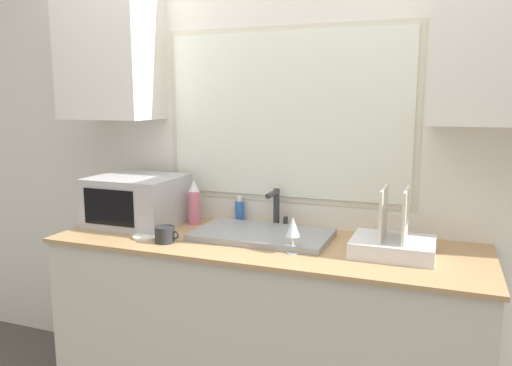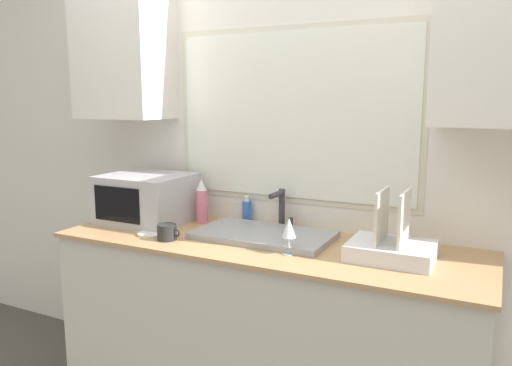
{
  "view_description": "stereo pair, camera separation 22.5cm",
  "coord_description": "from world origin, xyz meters",
  "px_view_note": "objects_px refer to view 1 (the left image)",
  "views": [
    {
      "loc": [
        0.77,
        -1.8,
        1.55
      ],
      "look_at": [
        -0.03,
        0.29,
        1.17
      ],
      "focal_mm": 35.0,
      "sensor_mm": 36.0,
      "label": 1
    },
    {
      "loc": [
        0.98,
        -1.71,
        1.55
      ],
      "look_at": [
        -0.03,
        0.29,
        1.17
      ],
      "focal_mm": 35.0,
      "sensor_mm": 36.0,
      "label": 2
    }
  ],
  "objects_px": {
    "faucet": "(276,205)",
    "soap_bottle": "(240,211)",
    "microwave": "(137,200)",
    "dish_rack": "(393,242)",
    "mug_near_sink": "(165,235)",
    "spray_bottle": "(194,203)",
    "wine_glass": "(293,228)"
  },
  "relations": [
    {
      "from": "faucet",
      "to": "dish_rack",
      "type": "distance_m",
      "value": 0.66
    },
    {
      "from": "mug_near_sink",
      "to": "wine_glass",
      "type": "relative_size",
      "value": 0.76
    },
    {
      "from": "microwave",
      "to": "dish_rack",
      "type": "relative_size",
      "value": 1.3
    },
    {
      "from": "soap_bottle",
      "to": "wine_glass",
      "type": "distance_m",
      "value": 0.6
    },
    {
      "from": "soap_bottle",
      "to": "wine_glass",
      "type": "bearing_deg",
      "value": -44.7
    },
    {
      "from": "dish_rack",
      "to": "spray_bottle",
      "type": "relative_size",
      "value": 1.43
    },
    {
      "from": "soap_bottle",
      "to": "microwave",
      "type": "bearing_deg",
      "value": -155.73
    },
    {
      "from": "faucet",
      "to": "spray_bottle",
      "type": "xyz_separation_m",
      "value": [
        -0.43,
        -0.07,
        -0.01
      ]
    },
    {
      "from": "microwave",
      "to": "mug_near_sink",
      "type": "relative_size",
      "value": 3.68
    },
    {
      "from": "microwave",
      "to": "faucet",
      "type": "bearing_deg",
      "value": 14.2
    },
    {
      "from": "faucet",
      "to": "soap_bottle",
      "type": "bearing_deg",
      "value": 169.23
    },
    {
      "from": "microwave",
      "to": "soap_bottle",
      "type": "relative_size",
      "value": 3.05
    },
    {
      "from": "dish_rack",
      "to": "spray_bottle",
      "type": "xyz_separation_m",
      "value": [
        -1.04,
        0.18,
        0.06
      ]
    },
    {
      "from": "faucet",
      "to": "wine_glass",
      "type": "relative_size",
      "value": 1.28
    },
    {
      "from": "spray_bottle",
      "to": "soap_bottle",
      "type": "distance_m",
      "value": 0.25
    },
    {
      "from": "dish_rack",
      "to": "spray_bottle",
      "type": "distance_m",
      "value": 1.06
    },
    {
      "from": "faucet",
      "to": "mug_near_sink",
      "type": "bearing_deg",
      "value": -132.84
    },
    {
      "from": "spray_bottle",
      "to": "soap_bottle",
      "type": "xyz_separation_m",
      "value": [
        0.21,
        0.11,
        -0.05
      ]
    },
    {
      "from": "faucet",
      "to": "microwave",
      "type": "distance_m",
      "value": 0.74
    },
    {
      "from": "faucet",
      "to": "soap_bottle",
      "type": "xyz_separation_m",
      "value": [
        -0.22,
        0.04,
        -0.06
      ]
    },
    {
      "from": "microwave",
      "to": "mug_near_sink",
      "type": "xyz_separation_m",
      "value": [
        0.32,
        -0.25,
        -0.09
      ]
    },
    {
      "from": "microwave",
      "to": "wine_glass",
      "type": "bearing_deg",
      "value": -12.0
    },
    {
      "from": "spray_bottle",
      "to": "soap_bottle",
      "type": "relative_size",
      "value": 1.64
    },
    {
      "from": "wine_glass",
      "to": "soap_bottle",
      "type": "bearing_deg",
      "value": 135.3
    },
    {
      "from": "soap_bottle",
      "to": "dish_rack",
      "type": "bearing_deg",
      "value": -19.18
    },
    {
      "from": "faucet",
      "to": "soap_bottle",
      "type": "distance_m",
      "value": 0.23
    },
    {
      "from": "faucet",
      "to": "spray_bottle",
      "type": "bearing_deg",
      "value": -170.83
    },
    {
      "from": "microwave",
      "to": "spray_bottle",
      "type": "relative_size",
      "value": 1.86
    },
    {
      "from": "dish_rack",
      "to": "mug_near_sink",
      "type": "bearing_deg",
      "value": -169.7
    },
    {
      "from": "dish_rack",
      "to": "wine_glass",
      "type": "distance_m",
      "value": 0.43
    },
    {
      "from": "spray_bottle",
      "to": "mug_near_sink",
      "type": "distance_m",
      "value": 0.37
    },
    {
      "from": "faucet",
      "to": "spray_bottle",
      "type": "relative_size",
      "value": 0.85
    }
  ]
}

